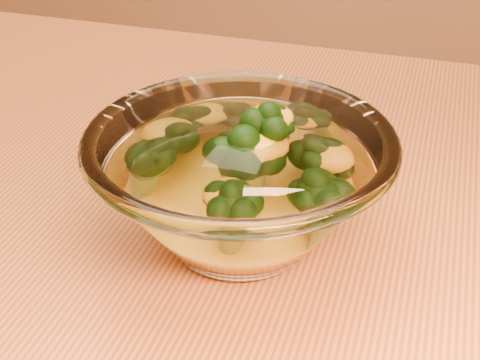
% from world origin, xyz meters
% --- Properties ---
extents(table, '(1.20, 0.80, 0.75)m').
position_xyz_m(table, '(0.00, 0.00, 0.65)').
color(table, '#C8663C').
rests_on(table, ground).
extents(glass_bowl, '(0.22, 0.22, 0.10)m').
position_xyz_m(glass_bowl, '(-0.07, -0.01, 0.80)').
color(glass_bowl, white).
rests_on(glass_bowl, table).
extents(cheese_sauce, '(0.12, 0.12, 0.03)m').
position_xyz_m(cheese_sauce, '(-0.07, -0.01, 0.78)').
color(cheese_sauce, '#FFA015').
rests_on(cheese_sauce, glass_bowl).
extents(broccoli_heap, '(0.15, 0.15, 0.08)m').
position_xyz_m(broccoli_heap, '(-0.07, 0.00, 0.81)').
color(broccoli_heap, black).
rests_on(broccoli_heap, cheese_sauce).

